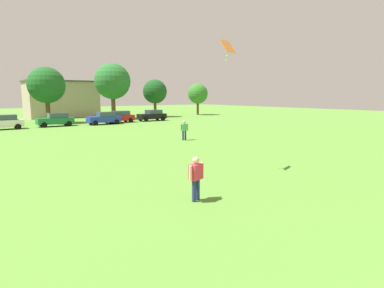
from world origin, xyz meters
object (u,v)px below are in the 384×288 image
Objects in this scene: kite at (228,48)px; parked_car_green_2 at (56,120)px; parked_car_red_4 at (119,117)px; tree_center_right at (113,81)px; tree_right at (155,92)px; tree_far_right at (198,94)px; parked_car_blue_3 at (104,118)px; tree_center_left at (46,85)px; parked_car_black_5 at (152,115)px; bystander_near_trees at (184,129)px; parked_car_white_1 at (3,122)px; adult_bystander at (196,175)px.

kite is 30.97m from parked_car_green_2.
parked_car_red_4 is 9.23m from tree_center_right.
tree_right is (8.12, 0.43, -1.59)m from tree_center_right.
parked_car_red_4 is 21.98m from tree_far_right.
kite is 30.38m from parked_car_blue_3.
tree_center_left reaches higher than kite.
parked_car_green_2 is at bearing 2.07° from parked_car_black_5.
tree_center_left is at bearing -166.78° from tree_center_right.
bystander_near_trees is at bearing 90.18° from parked_car_blue_3.
kite is 0.18× the size of tree_far_right.
parked_car_white_1 is 19.26m from tree_center_right.
adult_bystander is 0.27× the size of tree_far_right.
bystander_near_trees is at bearing -129.01° from tree_far_right.
parked_car_blue_3 is at bearing -119.46° from tree_center_right.
kite is at bearing -163.56° from adult_bystander.
tree_far_right is at bearing 1.63° from tree_right.
kite is at bearing -125.38° from tree_far_right.
tree_right reaches higher than adult_bystander.
parked_car_blue_3 is 3.05m from parked_car_red_4.
bystander_near_trees reaches higher than adult_bystander.
parked_car_green_2 is 0.64× the size of tree_right.
bystander_near_trees is 0.25× the size of tree_right.
tree_right reaches higher than parked_car_red_4.
parked_car_green_2 is at bearing -92.75° from tree_center_left.
tree_center_right is (10.87, 7.70, 5.26)m from parked_car_green_2.
tree_right reaches higher than parked_car_green_2.
tree_right is at bearing -161.02° from parked_car_white_1.
tree_center_right is at bearing -127.05° from adult_bystander.
bystander_near_trees is 28.40m from tree_center_right.
tree_far_right is (28.92, 8.41, 3.33)m from parked_car_green_2.
parked_car_green_2 is 6.06m from parked_car_blue_3.
bystander_near_trees is (8.85, 13.54, 0.02)m from adult_bystander.
bystander_near_trees reaches higher than parked_car_red_4.
parked_car_black_5 is at bearing -177.40° from parked_car_white_1.
parked_car_red_4 is (14.50, 0.83, 0.00)m from parked_car_white_1.
parked_car_blue_3 is at bearing 171.00° from parked_car_green_2.
parked_car_black_5 is at bearing -135.21° from adult_bystander.
parked_car_black_5 is (14.15, 0.51, 0.00)m from parked_car_green_2.
parked_car_white_1 and parked_car_green_2 have the same top height.
adult_bystander is 0.19× the size of tree_center_right.
tree_right is (24.78, 8.53, 3.67)m from parked_car_white_1.
parked_car_blue_3 is 1.00× the size of parked_car_red_4.
parked_car_white_1 is 1.00× the size of parked_car_blue_3.
tree_far_right is at bearing -157.79° from parked_car_blue_3.
tree_center_right reaches higher than kite.
parked_car_black_5 is 0.55× the size of tree_center_left.
tree_center_right is (4.83, 27.52, 5.11)m from bystander_near_trees.
tree_far_right is at bearing -165.76° from parked_car_white_1.
bystander_near_trees is 12.77m from kite.
parked_car_blue_3 is at bearing 10.14° from parked_car_black_5.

